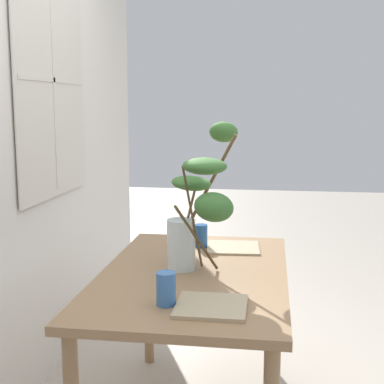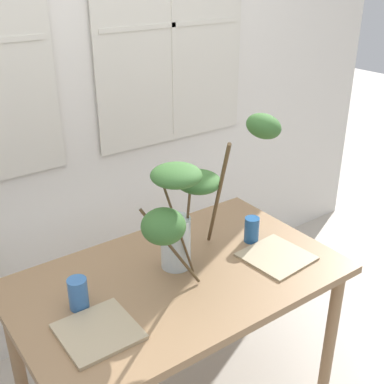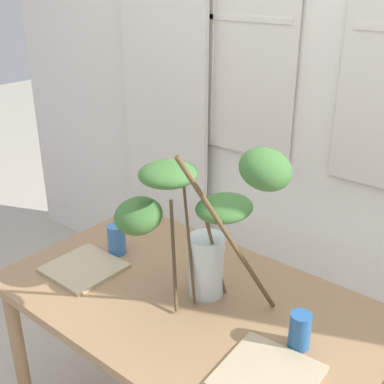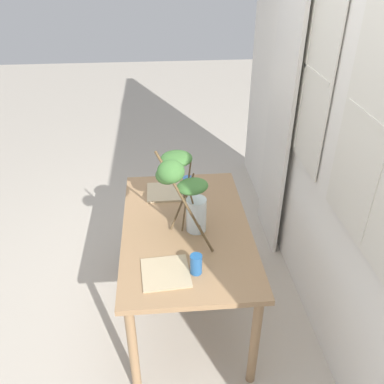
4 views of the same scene
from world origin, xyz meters
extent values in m
cube|color=silver|center=(0.00, 0.91, 1.30)|extent=(4.29, 0.12, 2.61)
cube|color=silver|center=(0.56, 0.84, 1.58)|extent=(0.85, 0.01, 1.17)
cube|color=silver|center=(0.56, 0.84, 1.58)|extent=(0.92, 0.01, 1.24)
cube|color=silver|center=(0.56, 0.83, 1.58)|extent=(0.02, 0.01, 1.17)
cube|color=silver|center=(0.56, 0.83, 1.58)|extent=(0.85, 0.01, 0.02)
cube|color=#93704C|center=(0.00, 0.00, 0.71)|extent=(1.32, 0.80, 0.03)
cylinder|color=#93704C|center=(0.60, -0.34, 0.35)|extent=(0.05, 0.05, 0.70)
cylinder|color=#93704C|center=(-0.60, 0.34, 0.35)|extent=(0.05, 0.05, 0.70)
cylinder|color=#93704C|center=(0.60, 0.34, 0.35)|extent=(0.05, 0.05, 0.70)
cylinder|color=silver|center=(0.03, 0.06, 0.84)|extent=(0.12, 0.12, 0.22)
cylinder|color=silver|center=(0.03, 0.06, 0.77)|extent=(0.11, 0.11, 0.07)
cylinder|color=brown|center=(-0.05, -0.02, 0.89)|extent=(0.18, 0.17, 0.31)
ellipsoid|color=#38662D|center=(-0.12, -0.10, 1.04)|extent=(0.24, 0.24, 0.15)
cylinder|color=brown|center=(0.18, -0.02, 1.03)|extent=(0.17, 0.32, 0.59)
ellipsoid|color=#38662D|center=(0.34, -0.09, 1.32)|extent=(0.20, 0.18, 0.14)
cylinder|color=brown|center=(0.08, 0.04, 0.92)|extent=(0.05, 0.10, 0.36)
ellipsoid|color=#38662D|center=(0.12, 0.03, 1.10)|extent=(0.23, 0.23, 0.08)
cylinder|color=brown|center=(0.00, 0.01, 0.97)|extent=(0.12, 0.08, 0.46)
ellipsoid|color=#38662D|center=(-0.03, -0.05, 1.20)|extent=(0.26, 0.26, 0.07)
cylinder|color=#386BAD|center=(-0.41, 0.04, 0.79)|extent=(0.07, 0.07, 0.12)
cylinder|color=#235693|center=(0.42, 0.02, 0.79)|extent=(0.07, 0.07, 0.12)
cube|color=tan|center=(-0.41, -0.12, 0.74)|extent=(0.25, 0.25, 0.01)
cube|color=tan|center=(0.41, -0.14, 0.74)|extent=(0.28, 0.28, 0.01)
camera|label=1|loc=(-2.28, -0.32, 1.46)|focal=51.49mm
camera|label=2|loc=(-0.93, -1.38, 1.90)|focal=46.27mm
camera|label=3|loc=(0.93, -1.09, 1.77)|focal=46.43mm
camera|label=4|loc=(2.06, -0.14, 2.28)|focal=38.14mm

